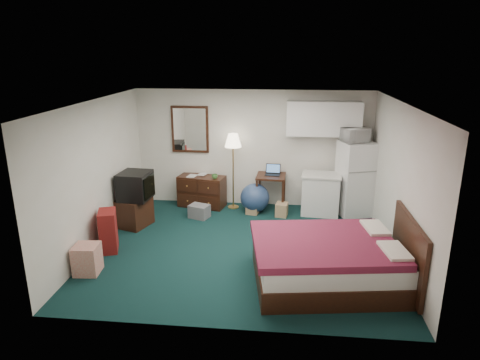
# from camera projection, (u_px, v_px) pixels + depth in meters

# --- Properties ---
(floor) EXTENTS (5.00, 4.50, 0.01)m
(floor) POSITION_uv_depth(u_px,v_px,m) (242.00, 248.00, 7.40)
(floor) COLOR black
(floor) RESTS_ON ground
(ceiling) EXTENTS (5.00, 4.50, 0.01)m
(ceiling) POSITION_uv_depth(u_px,v_px,m) (243.00, 102.00, 6.67)
(ceiling) COLOR silver
(ceiling) RESTS_ON walls
(walls) EXTENTS (5.01, 4.51, 2.50)m
(walls) POSITION_uv_depth(u_px,v_px,m) (243.00, 179.00, 7.03)
(walls) COLOR silver
(walls) RESTS_ON floor
(mirror) EXTENTS (0.80, 0.06, 1.00)m
(mirror) POSITION_uv_depth(u_px,v_px,m) (190.00, 129.00, 9.16)
(mirror) COLOR white
(mirror) RESTS_ON walls
(upper_cabinets) EXTENTS (1.50, 0.35, 0.70)m
(upper_cabinets) POSITION_uv_depth(u_px,v_px,m) (324.00, 118.00, 8.66)
(upper_cabinets) COLOR white
(upper_cabinets) RESTS_ON walls
(headboard) EXTENTS (0.06, 1.56, 1.00)m
(headboard) POSITION_uv_depth(u_px,v_px,m) (408.00, 252.00, 6.05)
(headboard) COLOR black
(headboard) RESTS_ON walls
(dresser) EXTENTS (1.06, 0.64, 0.68)m
(dresser) POSITION_uv_depth(u_px,v_px,m) (202.00, 191.00, 9.29)
(dresser) COLOR black
(dresser) RESTS_ON floor
(floor_lamp) EXTENTS (0.41, 0.41, 1.62)m
(floor_lamp) POSITION_uv_depth(u_px,v_px,m) (233.00, 172.00, 9.06)
(floor_lamp) COLOR #D7A150
(floor_lamp) RESTS_ON floor
(desk) EXTENTS (0.63, 0.63, 0.76)m
(desk) POSITION_uv_depth(u_px,v_px,m) (271.00, 192.00, 9.08)
(desk) COLOR black
(desk) RESTS_ON floor
(exercise_ball) EXTENTS (0.64, 0.64, 0.61)m
(exercise_ball) POSITION_uv_depth(u_px,v_px,m) (255.00, 198.00, 8.97)
(exercise_ball) COLOR navy
(exercise_ball) RESTS_ON floor
(kitchen_counter) EXTENTS (0.80, 0.64, 0.82)m
(kitchen_counter) POSITION_uv_depth(u_px,v_px,m) (321.00, 195.00, 8.85)
(kitchen_counter) COLOR white
(kitchen_counter) RESTS_ON floor
(fridge) EXTENTS (0.79, 0.79, 1.53)m
(fridge) POSITION_uv_depth(u_px,v_px,m) (355.00, 178.00, 8.74)
(fridge) COLOR white
(fridge) RESTS_ON floor
(bed) EXTENTS (2.25, 1.87, 0.66)m
(bed) POSITION_uv_depth(u_px,v_px,m) (327.00, 262.00, 6.23)
(bed) COLOR #460519
(bed) RESTS_ON floor
(tv_stand) EXTENTS (0.71, 0.74, 0.55)m
(tv_stand) POSITION_uv_depth(u_px,v_px,m) (133.00, 212.00, 8.28)
(tv_stand) COLOR black
(tv_stand) RESTS_ON floor
(suitcase) EXTENTS (0.40, 0.50, 0.71)m
(suitcase) POSITION_uv_depth(u_px,v_px,m) (108.00, 231.00, 7.22)
(suitcase) COLOR maroon
(suitcase) RESTS_ON floor
(retail_box) EXTENTS (0.39, 0.39, 0.46)m
(retail_box) POSITION_uv_depth(u_px,v_px,m) (87.00, 259.00, 6.52)
(retail_box) COLOR beige
(retail_box) RESTS_ON floor
(file_bin) EXTENTS (0.46, 0.40, 0.27)m
(file_bin) POSITION_uv_depth(u_px,v_px,m) (199.00, 211.00, 8.70)
(file_bin) COLOR slate
(file_bin) RESTS_ON floor
(cardboard_box_a) EXTENTS (0.28, 0.25, 0.20)m
(cardboard_box_a) POSITION_uv_depth(u_px,v_px,m) (252.00, 209.00, 8.91)
(cardboard_box_a) COLOR #A18357
(cardboard_box_a) RESTS_ON floor
(cardboard_box_b) EXTENTS (0.27, 0.31, 0.27)m
(cardboard_box_b) POSITION_uv_depth(u_px,v_px,m) (282.00, 210.00, 8.79)
(cardboard_box_b) COLOR #A18357
(cardboard_box_b) RESTS_ON floor
(laptop) EXTENTS (0.33, 0.27, 0.21)m
(laptop) POSITION_uv_depth(u_px,v_px,m) (273.00, 170.00, 8.96)
(laptop) COLOR black
(laptop) RESTS_ON desk
(crt_tv) EXTENTS (0.61, 0.65, 0.52)m
(crt_tv) POSITION_uv_depth(u_px,v_px,m) (135.00, 186.00, 8.13)
(crt_tv) COLOR black
(crt_tv) RESTS_ON tv_stand
(microwave) EXTENTS (0.58, 0.50, 0.35)m
(microwave) POSITION_uv_depth(u_px,v_px,m) (355.00, 133.00, 8.44)
(microwave) COLOR white
(microwave) RESTS_ON fridge
(book_a) EXTENTS (0.18, 0.05, 0.25)m
(book_a) POSITION_uv_depth(u_px,v_px,m) (188.00, 171.00, 9.17)
(book_a) COLOR #A18357
(book_a) RESTS_ON dresser
(book_b) EXTENTS (0.18, 0.07, 0.24)m
(book_b) POSITION_uv_depth(u_px,v_px,m) (199.00, 169.00, 9.29)
(book_b) COLOR #A18357
(book_b) RESTS_ON dresser
(mug) EXTENTS (0.16, 0.15, 0.12)m
(mug) POSITION_uv_depth(u_px,v_px,m) (215.00, 176.00, 9.00)
(mug) COLOR #427936
(mug) RESTS_ON dresser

